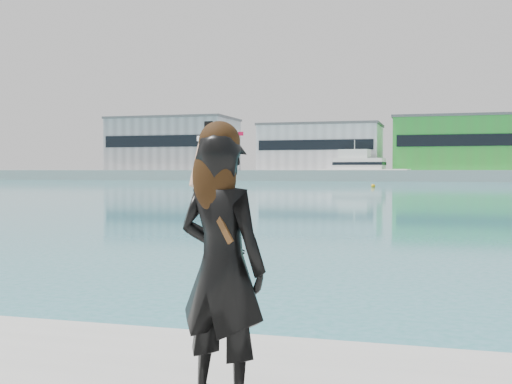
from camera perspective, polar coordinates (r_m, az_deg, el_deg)
far_quay at (r=133.82m, az=15.30°, el=1.46°), size 320.00×40.00×2.00m
warehouse_grey_left at (r=143.38m, az=-7.30°, el=4.25°), size 26.52×16.36×11.50m
warehouse_white at (r=133.89m, az=5.84°, el=3.99°), size 24.48×15.35×9.50m
warehouse_green at (r=132.06m, az=18.80°, el=4.14°), size 30.60×16.36×10.50m
flagpole_left at (r=130.86m, az=-1.59°, el=3.95°), size 1.28×0.16×8.00m
motor_yacht at (r=122.01m, az=9.37°, el=2.02°), size 17.03×6.58×7.75m
buoy_far at (r=77.01m, az=10.37°, el=0.41°), size 0.50×0.50×0.50m
woman at (r=3.58m, az=-3.11°, el=-5.95°), size 0.62×0.50×1.58m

